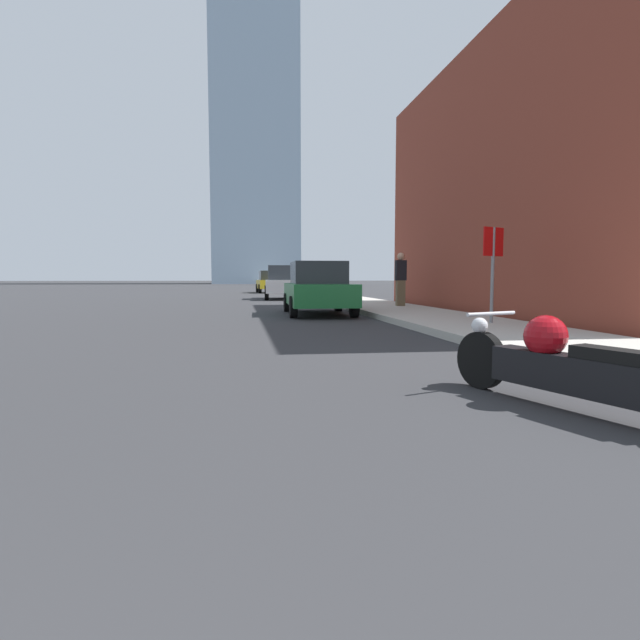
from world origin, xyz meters
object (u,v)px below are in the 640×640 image
Objects in this scene: motorcycle at (572,366)px; parked_car_white at (283,283)px; parked_car_green at (318,288)px; parked_car_yellow at (270,282)px; stop_sign at (493,258)px; pedestrian at (401,278)px.

parked_car_white is (-0.44, 22.22, 0.48)m from motorcycle.
parked_car_yellow is (-0.08, 22.30, 0.02)m from parked_car_green.
stop_sign is (3.04, -16.04, 0.66)m from parked_car_white.
stop_sign reaches higher than parked_car_white.
parked_car_yellow reaches higher than motorcycle.
pedestrian is at bearing 58.82° from motorcycle.
stop_sign reaches higher than parked_car_green.
pedestrian reaches higher than parked_car_yellow.
parked_car_green is 22.30m from parked_car_yellow.
pedestrian is at bearing -83.78° from parked_car_yellow.
stop_sign is at bearing -76.42° from parked_car_white.
parked_car_yellow reaches higher than parked_car_green.
stop_sign reaches higher than parked_car_yellow.
parked_car_white is 11.27m from parked_car_yellow.
parked_car_yellow is 27.49m from stop_sign.
motorcycle is 33.49m from parked_car_yellow.
parked_car_green is at bearing 120.34° from stop_sign.
pedestrian is at bearing 26.57° from parked_car_green.
parked_car_white is at bearing 100.74° from stop_sign.
stop_sign is (2.94, -5.01, 0.74)m from parked_car_green.
stop_sign is at bearing 48.18° from motorcycle.
pedestrian is at bearing -68.93° from parked_car_white.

